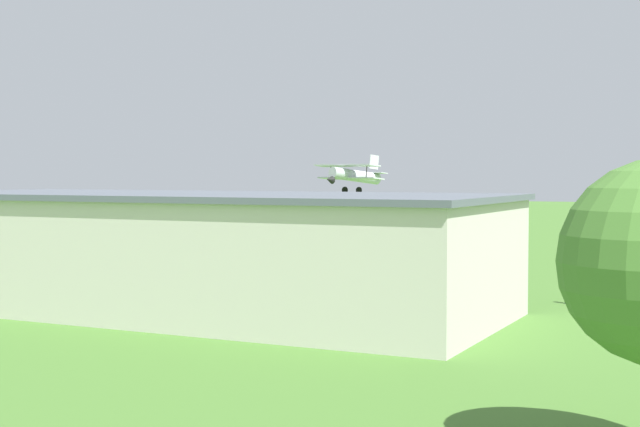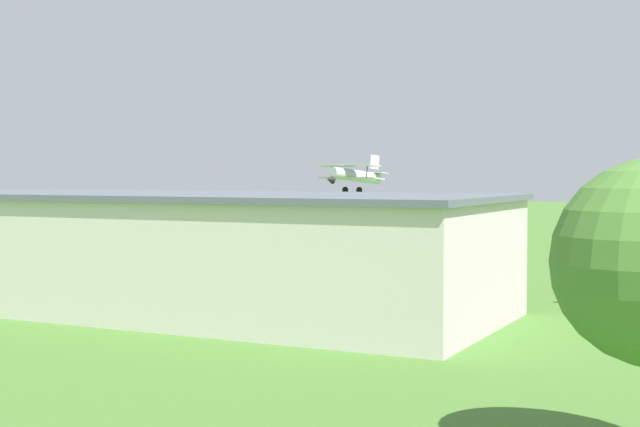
# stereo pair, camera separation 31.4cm
# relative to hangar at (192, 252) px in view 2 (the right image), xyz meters

# --- Properties ---
(ground_plane) EXTENTS (400.00, 400.00, 0.00)m
(ground_plane) POSITION_rel_hangar_xyz_m (-2.22, -37.78, -3.62)
(ground_plane) COLOR #47752D
(hangar) EXTENTS (39.04, 17.82, 7.23)m
(hangar) POSITION_rel_hangar_xyz_m (0.00, 0.00, 0.00)
(hangar) COLOR beige
(hangar) RESTS_ON ground_plane
(biplane) EXTENTS (7.65, 6.64, 3.65)m
(biplane) POSITION_rel_hangar_xyz_m (1.34, -30.46, 4.71)
(biplane) COLOR silver
(car_yellow) EXTENTS (2.09, 4.53, 1.56)m
(car_yellow) POSITION_rel_hangar_xyz_m (21.65, -11.55, -2.81)
(car_yellow) COLOR gold
(car_yellow) RESTS_ON ground_plane
(person_at_fence_line) EXTENTS (0.42, 0.42, 1.55)m
(person_at_fence_line) POSITION_rel_hangar_xyz_m (-20.66, -16.91, -2.86)
(person_at_fence_line) COLOR beige
(person_at_fence_line) RESTS_ON ground_plane
(person_walking_on_apron) EXTENTS (0.49, 0.49, 1.56)m
(person_walking_on_apron) POSITION_rel_hangar_xyz_m (-20.71, -12.18, -2.85)
(person_walking_on_apron) COLOR navy
(person_walking_on_apron) RESTS_ON ground_plane
(person_watching_takeoff) EXTENTS (0.52, 0.52, 1.54)m
(person_watching_takeoff) POSITION_rel_hangar_xyz_m (11.50, -17.06, -2.86)
(person_watching_takeoff) COLOR beige
(person_watching_takeoff) RESTS_ON ground_plane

